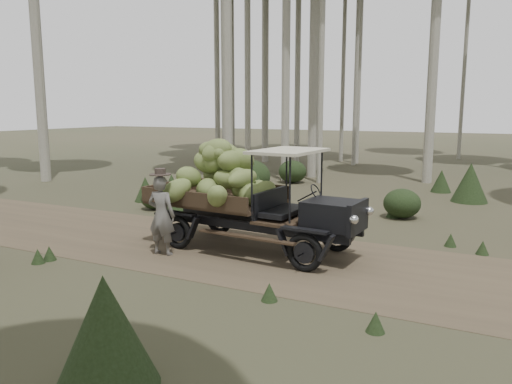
# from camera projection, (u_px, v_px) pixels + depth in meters

# --- Properties ---
(ground) EXTENTS (120.00, 120.00, 0.00)m
(ground) POSITION_uv_depth(u_px,v_px,m) (340.00, 267.00, 9.71)
(ground) COLOR #473D2B
(ground) RESTS_ON ground
(dirt_track) EXTENTS (70.00, 4.00, 0.01)m
(dirt_track) POSITION_uv_depth(u_px,v_px,m) (340.00, 266.00, 9.71)
(dirt_track) COLOR brown
(dirt_track) RESTS_ON ground
(banana_truck) EXTENTS (4.97, 2.45, 2.46)m
(banana_truck) POSITION_uv_depth(u_px,v_px,m) (239.00, 183.00, 10.84)
(banana_truck) COLOR black
(banana_truck) RESTS_ON ground
(farmer) EXTENTS (0.65, 0.49, 1.83)m
(farmer) POSITION_uv_depth(u_px,v_px,m) (161.00, 214.00, 10.37)
(farmer) COLOR #5D5A55
(farmer) RESTS_ON ground
(undergrowth) EXTENTS (23.31, 22.93, 1.36)m
(undergrowth) POSITION_uv_depth(u_px,v_px,m) (304.00, 231.00, 10.26)
(undergrowth) COLOR #233319
(undergrowth) RESTS_ON ground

